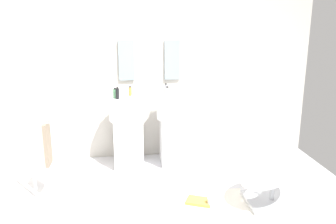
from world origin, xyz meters
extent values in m
cube|color=silver|center=(0.00, 0.00, -0.02)|extent=(4.80, 3.60, 0.04)
cube|color=beige|center=(0.00, 1.65, 1.30)|extent=(4.80, 0.10, 2.60)
cube|color=white|center=(-0.33, 1.24, 0.34)|extent=(0.40, 0.40, 0.68)
cylinder|color=white|center=(-0.33, 1.24, 0.83)|extent=(0.51, 0.51, 0.30)
cylinder|color=#B7BABF|center=(-0.33, 1.38, 1.02)|extent=(0.02, 0.02, 0.10)
cube|color=white|center=(0.33, 1.24, 0.34)|extent=(0.40, 0.40, 0.68)
cylinder|color=white|center=(0.33, 1.24, 0.83)|extent=(0.51, 0.51, 0.30)
cylinder|color=#B7BABF|center=(0.33, 1.38, 1.02)|extent=(0.02, 0.02, 0.10)
cube|color=#8C9EA8|center=(-0.33, 1.58, 1.46)|extent=(0.22, 0.03, 0.56)
cube|color=#8C9EA8|center=(0.33, 1.58, 1.46)|extent=(0.22, 0.03, 0.56)
cube|color=#B7BABF|center=(1.25, -0.05, 0.03)|extent=(0.56, 0.50, 0.06)
cylinder|color=#B7BABF|center=(1.25, -0.05, 0.20)|extent=(0.05, 0.05, 0.34)
torus|color=white|center=(1.25, -0.05, 0.40)|extent=(1.10, 1.10, 0.49)
cylinder|color=#B7BABF|center=(-1.42, 0.41, 0.47)|extent=(0.03, 0.03, 0.95)
cylinder|color=#B7BABF|center=(-1.24, 0.41, 0.90)|extent=(0.36, 0.02, 0.02)
cube|color=gray|center=(-1.24, 0.41, 0.65)|extent=(0.04, 0.22, 0.50)
cube|color=white|center=(0.46, -0.08, 0.01)|extent=(1.11, 0.85, 0.01)
cube|color=gold|center=(0.45, 0.06, 0.03)|extent=(0.33, 0.29, 0.03)
cylinder|color=white|center=(0.57, -0.04, 0.06)|extent=(0.09, 0.09, 0.09)
cylinder|color=#59996B|center=(-0.50, 1.29, 1.04)|extent=(0.05, 0.05, 0.12)
cylinder|color=black|center=(-0.50, 1.29, 1.11)|extent=(0.03, 0.03, 0.02)
cylinder|color=white|center=(0.23, 1.33, 1.04)|extent=(0.05, 0.05, 0.12)
cylinder|color=black|center=(0.23, 1.33, 1.11)|extent=(0.03, 0.03, 0.02)
cylinder|color=#C68C38|center=(-0.29, 1.42, 1.03)|extent=(0.04, 0.04, 0.12)
cylinder|color=black|center=(-0.29, 1.42, 1.10)|extent=(0.02, 0.02, 0.02)
cylinder|color=#99999E|center=(0.21, 1.35, 1.06)|extent=(0.04, 0.04, 0.16)
cylinder|color=black|center=(0.21, 1.35, 1.15)|extent=(0.02, 0.02, 0.02)
cylinder|color=black|center=(-0.46, 1.23, 1.05)|extent=(0.05, 0.05, 0.15)
cylinder|color=black|center=(-0.46, 1.23, 1.13)|extent=(0.03, 0.03, 0.02)
camera|label=1|loc=(-0.31, -3.40, 1.99)|focal=36.94mm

